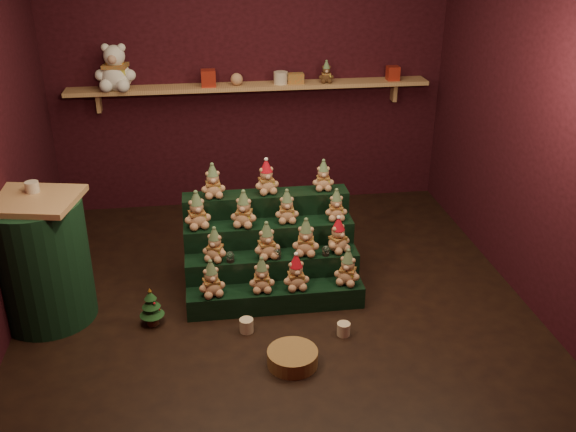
{
  "coord_description": "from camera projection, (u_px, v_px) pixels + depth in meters",
  "views": [
    {
      "loc": [
        -0.51,
        -4.45,
        2.84
      ],
      "look_at": [
        0.15,
        0.25,
        0.61
      ],
      "focal_mm": 40.0,
      "sensor_mm": 36.0,
      "label": 1
    }
  ],
  "objects": [
    {
      "name": "teddy_14",
      "position": [
        323.0,
        175.0,
        5.42
      ],
      "size": [
        0.2,
        0.18,
        0.26
      ],
      "primitive_type": null,
      "rotation": [
        0.0,
        0.0,
        -0.07
      ],
      "color": "tan",
      "rests_on": "riser_tier_back"
    },
    {
      "name": "teddy_4",
      "position": [
        215.0,
        244.0,
        5.04
      ],
      "size": [
        0.25,
        0.24,
        0.27
      ],
      "primitive_type": null,
      "rotation": [
        0.0,
        0.0,
        -0.4
      ],
      "color": "tan",
      "rests_on": "riser_tier_midfront"
    },
    {
      "name": "scarf_gift_box",
      "position": [
        296.0,
        78.0,
        6.39
      ],
      "size": [
        0.16,
        0.1,
        0.1
      ],
      "primitive_type": "cube",
      "color": "#C84E1C",
      "rests_on": "back_shelf"
    },
    {
      "name": "teddy_13",
      "position": [
        266.0,
        177.0,
        5.35
      ],
      "size": [
        0.23,
        0.22,
        0.29
      ],
      "primitive_type": null,
      "rotation": [
        0.0,
        0.0,
        0.19
      ],
      "color": "tan",
      "rests_on": "riser_tier_back"
    },
    {
      "name": "riser_tier_back",
      "position": [
        266.0,
        231.0,
        5.56
      ],
      "size": [
        1.4,
        0.22,
        0.72
      ],
      "primitive_type": "cube",
      "color": "black",
      "rests_on": "ground"
    },
    {
      "name": "riser_tier_midback",
      "position": [
        269.0,
        252.0,
        5.4
      ],
      "size": [
        1.4,
        0.22,
        0.54
      ],
      "primitive_type": "cube",
      "color": "black",
      "rests_on": "ground"
    },
    {
      "name": "back_wall",
      "position": [
        249.0,
        72.0,
        6.5
      ],
      "size": [
        4.0,
        0.1,
        2.8
      ],
      "primitive_type": "cube",
      "color": "black",
      "rests_on": "ground"
    },
    {
      "name": "mug_left",
      "position": [
        246.0,
        325.0,
        4.81
      ],
      "size": [
        0.11,
        0.11,
        0.11
      ],
      "primitive_type": "cylinder",
      "color": "beige",
      "rests_on": "ground"
    },
    {
      "name": "riser_tier_front",
      "position": [
        276.0,
        298.0,
        5.08
      ],
      "size": [
        1.4,
        0.22,
        0.18
      ],
      "primitive_type": "cube",
      "color": "black",
      "rests_on": "ground"
    },
    {
      "name": "gift_tin_red_b",
      "position": [
        393.0,
        73.0,
        6.51
      ],
      "size": [
        0.12,
        0.12,
        0.14
      ],
      "primitive_type": "cube",
      "color": "#A82919",
      "rests_on": "back_shelf"
    },
    {
      "name": "teddy_3",
      "position": [
        348.0,
        267.0,
        5.06
      ],
      "size": [
        0.27,
        0.26,
        0.29
      ],
      "primitive_type": null,
      "rotation": [
        0.0,
        0.0,
        -0.48
      ],
      "color": "tan",
      "rests_on": "riser_tier_front"
    },
    {
      "name": "gift_tin_red_a",
      "position": [
        208.0,
        78.0,
        6.27
      ],
      "size": [
        0.14,
        0.14,
        0.16
      ],
      "primitive_type": "cube",
      "color": "#A82919",
      "rests_on": "back_shelf"
    },
    {
      "name": "teddy_8",
      "position": [
        197.0,
        210.0,
        5.16
      ],
      "size": [
        0.26,
        0.24,
        0.3
      ],
      "primitive_type": null,
      "rotation": [
        0.0,
        0.0,
        0.24
      ],
      "color": "tan",
      "rests_on": "riser_tier_midback"
    },
    {
      "name": "ground",
      "position": [
        275.0,
        298.0,
        5.26
      ],
      "size": [
        4.0,
        4.0,
        0.0
      ],
      "primitive_type": "plane",
      "color": "black",
      "rests_on": "ground"
    },
    {
      "name": "front_wall",
      "position": [
        328.0,
        276.0,
        2.82
      ],
      "size": [
        4.0,
        0.1,
        2.8
      ],
      "primitive_type": "cube",
      "color": "black",
      "rests_on": "ground"
    },
    {
      "name": "teddy_5",
      "position": [
        267.0,
        240.0,
        5.08
      ],
      "size": [
        0.24,
        0.23,
        0.3
      ],
      "primitive_type": null,
      "rotation": [
        0.0,
        0.0,
        0.19
      ],
      "color": "tan",
      "rests_on": "riser_tier_midfront"
    },
    {
      "name": "riser_tier_midfront",
      "position": [
        272.0,
        274.0,
        5.24
      ],
      "size": [
        1.4,
        0.22,
        0.36
      ],
      "primitive_type": "cube",
      "color": "black",
      "rests_on": "ground"
    },
    {
      "name": "back_shelf",
      "position": [
        251.0,
        87.0,
        6.39
      ],
      "size": [
        3.6,
        0.26,
        0.24
      ],
      "color": "tan",
      "rests_on": "ground"
    },
    {
      "name": "brown_bear",
      "position": [
        326.0,
        72.0,
        6.4
      ],
      "size": [
        0.16,
        0.15,
        0.21
      ],
      "primitive_type": null,
      "rotation": [
        0.0,
        0.0,
        -0.07
      ],
      "color": "#462817",
      "rests_on": "back_shelf"
    },
    {
      "name": "teddy_1",
      "position": [
        262.0,
        275.0,
        4.96
      ],
      "size": [
        0.21,
        0.19,
        0.28
      ],
      "primitive_type": null,
      "rotation": [
        0.0,
        0.0,
        -0.06
      ],
      "color": "tan",
      "rests_on": "riser_tier_front"
    },
    {
      "name": "teddy_9",
      "position": [
        244.0,
        209.0,
        5.18
      ],
      "size": [
        0.26,
        0.25,
        0.3
      ],
      "primitive_type": null,
      "rotation": [
        0.0,
        0.0,
        -0.3
      ],
      "color": "tan",
      "rests_on": "riser_tier_midback"
    },
    {
      "name": "teddy_12",
      "position": [
        213.0,
        181.0,
        5.28
      ],
      "size": [
        0.21,
        0.19,
        0.28
      ],
      "primitive_type": null,
      "rotation": [
        0.0,
        0.0,
        0.06
      ],
      "color": "tan",
      "rests_on": "riser_tier_back"
    },
    {
      "name": "shelf_plush_ball",
      "position": [
        237.0,
        79.0,
        6.31
      ],
      "size": [
        0.12,
        0.12,
        0.12
      ],
      "primitive_type": "sphere",
      "color": "tan",
      "rests_on": "back_shelf"
    },
    {
      "name": "teddy_7",
      "position": [
        338.0,
        235.0,
        5.17
      ],
      "size": [
        0.27,
        0.26,
        0.29
      ],
      "primitive_type": null,
      "rotation": [
        0.0,
        0.0,
        0.53
      ],
      "color": "tan",
      "rests_on": "riser_tier_midfront"
    },
    {
      "name": "mug_right",
      "position": [
        344.0,
        329.0,
        4.77
      ],
      "size": [
        0.1,
        0.1,
        0.1
      ],
      "primitive_type": "cylinder",
      "color": "beige",
      "rests_on": "ground"
    },
    {
      "name": "table_ornament",
      "position": [
        32.0,
        187.0,
        4.66
      ],
      "size": [
        0.1,
        0.1,
        0.08
      ],
      "primitive_type": "cylinder",
      "color": "beige",
      "rests_on": "side_table"
    },
    {
      "name": "teddy_10",
      "position": [
        287.0,
        206.0,
        5.26
      ],
      "size": [
        0.2,
        0.19,
        0.27
      ],
      "primitive_type": null,
      "rotation": [
        0.0,
        0.0,
        -0.05
      ],
      "color": "tan",
      "rests_on": "riser_tier_midback"
    },
    {
      "name": "snow_globe_a",
      "position": [
        230.0,
        257.0,
        5.05
      ],
      "size": [
        0.07,
        0.07,
        0.09
      ],
      "color": "black",
      "rests_on": "riser_tier_midfront"
    },
    {
      "name": "teddy_2",
      "position": [
        296.0,
        272.0,
        4.99
      ],
      "size": [
        0.22,
        0.2,
        0.29
      ],
      "primitive_type": null,
      "rotation": [
        0.0,
        0.0,
        0.07
      ],
      "color": "tan",
      "rests_on": "riser_tier_front"
    },
    {
      "name": "snow_globe_c",
      "position": [
        326.0,
        250.0,
        5.15
      ],
      "size": [
        0.06,
        0.06,
        0.08
      ],
      "color": "black",
      "rests_on": "riser_tier_midfront"
    },
    {
      "name": "white_bear",
      "position": [
        115.0,
        61.0,
        6.07
      ],
      "size": [
        0.43,
        0.4,
        0.55
      ],
      "primitive_type": null,
      "rotation": [
        0.0,
        0.0,
        -0.13
      ],
      "color": "white",
      "rests_on": "back_shelf"
    },
    {
      "name": "mini_christmas_tree",
      "position": [
        151.0,
        307.0,
        4.85
      ],
      "size": [
        0.19,
        0.19,
        0.32
      ],
      "rotation": [
        0.0,
        0.0,
        -0.2
      ],
      "color": "#422217",
      "rests_on": "ground"
    },
    {
      "name": "gift_tin_cream",
      "position": [
        281.0,
        78.0,
        6.37
      ],
      "size": [
        0.14,
        0.14,
        0.12
      ],
      "primitive_type": "cylinder",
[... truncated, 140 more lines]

